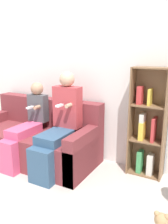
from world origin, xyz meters
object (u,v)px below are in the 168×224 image
at_px(adult_seated, 59,123).
at_px(bookshelf, 147,127).
at_px(couch, 37,139).
at_px(child_seated, 26,125).

height_order(adult_seated, bookshelf, bookshelf).
bearing_deg(couch, bookshelf, 12.24).
bearing_deg(couch, child_seated, -102.92).
bearing_deg(adult_seated, child_seated, -175.68).
bearing_deg(couch, adult_seated, -14.35).
bearing_deg(child_seated, adult_seated, 4.32).
relative_size(couch, child_seated, 1.60).
height_order(child_seated, bookshelf, bookshelf).
height_order(couch, adult_seated, adult_seated).
height_order(adult_seated, child_seated, adult_seated).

